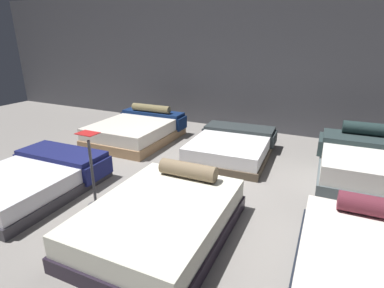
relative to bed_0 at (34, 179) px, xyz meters
The scene contains 8 objects.
ground_plane 2.61m from the bed_0, 24.92° to the left, with size 18.00×18.00×0.02m, color gray.
showroom_back_wall 5.61m from the bed_0, 64.12° to the left, with size 18.00×0.06×3.50m, color #47474C.
bed_0 is the anchor object (origin of this frame).
bed_1 2.39m from the bed_0, ahead, with size 1.58×2.15×0.67m.
bed_3 2.77m from the bed_0, 90.45° to the left, with size 1.70×2.12×0.74m.
bed_4 3.64m from the bed_0, 50.82° to the left, with size 1.64×2.07×0.46m.
bed_5 5.50m from the bed_0, 30.56° to the left, with size 1.65×1.98×0.83m.
price_sign 1.21m from the bed_0, ahead, with size 0.28×0.24×1.11m.
Camera 1 is at (1.76, -3.84, 2.31)m, focal length 28.21 mm.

